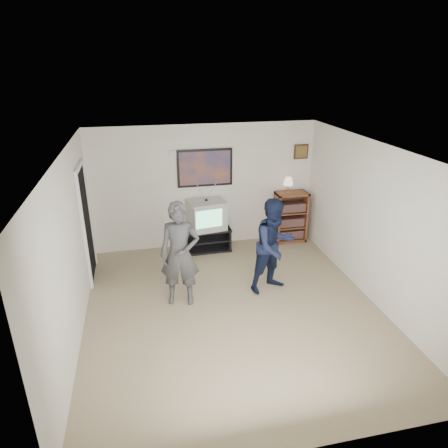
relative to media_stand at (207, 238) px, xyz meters
name	(u,v)px	position (x,y,z in m)	size (l,w,h in m)	color
room_shell	(229,228)	(0.03, -1.88, 1.01)	(4.51, 5.00, 2.51)	#8B7658
media_stand	(207,238)	(0.00, 0.00, 0.00)	(0.95, 0.54, 0.47)	black
crt_television	(207,214)	(0.01, 0.00, 0.53)	(0.68, 0.58, 0.58)	#ACADA8
bookshelf	(290,217)	(1.81, 0.05, 0.30)	(0.66, 0.37, 1.08)	#5A2D1B
table_lamp	(288,185)	(1.72, 0.05, 1.01)	(0.21, 0.21, 0.33)	beige
person_tall	(180,254)	(-0.73, -1.81, 0.61)	(0.62, 0.41, 1.69)	#3E3E41
person_short	(274,246)	(0.83, -1.74, 0.57)	(0.78, 0.61, 1.61)	#131934
controller_left	(179,234)	(-0.72, -1.65, 0.88)	(0.03, 0.12, 0.03)	white
controller_right	(272,227)	(0.83, -1.56, 0.83)	(0.03, 0.11, 0.03)	white
poster	(205,168)	(0.03, 0.25, 1.41)	(1.10, 0.03, 0.75)	black
air_vent	(176,154)	(-0.52, 0.25, 1.71)	(0.28, 0.02, 0.14)	white
small_picture	(301,152)	(2.03, 0.25, 1.64)	(0.30, 0.03, 0.30)	black
doorway	(86,224)	(-2.20, -0.63, 0.76)	(0.03, 0.85, 2.00)	black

